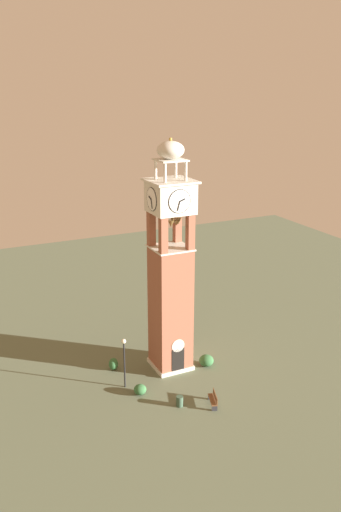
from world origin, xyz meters
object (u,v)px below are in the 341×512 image
(clock_tower, at_px, (171,278))
(trash_bin, at_px, (180,401))
(lamp_post, at_px, (124,354))
(park_bench, at_px, (214,399))

(clock_tower, relative_size, trash_bin, 23.52)
(lamp_post, bearing_deg, clock_tower, 16.74)
(park_bench, height_order, trash_bin, park_bench)
(lamp_post, bearing_deg, park_bench, -45.29)
(clock_tower, bearing_deg, lamp_post, -163.26)
(clock_tower, xyz_separation_m, lamp_post, (-4.60, -1.38, -5.04))
(trash_bin, bearing_deg, lamp_post, 123.47)
(clock_tower, distance_m, trash_bin, 9.47)
(trash_bin, bearing_deg, clock_tower, 71.19)
(park_bench, xyz_separation_m, lamp_post, (-5.03, 5.08, 2.36))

